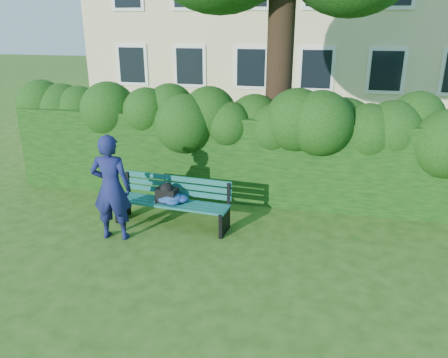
# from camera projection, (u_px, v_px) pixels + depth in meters

# --- Properties ---
(ground) EXTENTS (80.00, 80.00, 0.00)m
(ground) POSITION_uv_depth(u_px,v_px,m) (216.00, 242.00, 7.60)
(ground) COLOR #294D15
(ground) RESTS_ON ground
(hedge) EXTENTS (10.00, 1.00, 1.80)m
(hedge) POSITION_uv_depth(u_px,v_px,m) (241.00, 157.00, 9.30)
(hedge) COLOR black
(hedge) RESTS_ON ground
(park_bench) EXTENTS (2.20, 0.72, 0.89)m
(park_bench) POSITION_uv_depth(u_px,v_px,m) (172.00, 200.00, 8.08)
(park_bench) COLOR #114F55
(park_bench) RESTS_ON ground
(man_reading) EXTENTS (0.73, 0.53, 1.87)m
(man_reading) POSITION_uv_depth(u_px,v_px,m) (111.00, 188.00, 7.44)
(man_reading) COLOR #161A4E
(man_reading) RESTS_ON ground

